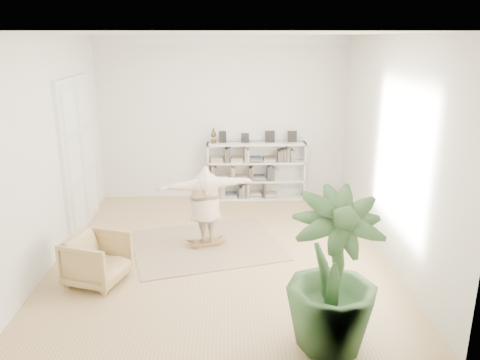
{
  "coord_description": "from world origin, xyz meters",
  "views": [
    {
      "loc": [
        0.11,
        -7.34,
        3.54
      ],
      "look_at": [
        0.32,
        0.4,
        1.18
      ],
      "focal_mm": 35.0,
      "sensor_mm": 36.0,
      "label": 1
    }
  ],
  "objects_px": {
    "bookshelf": "(256,172)",
    "person": "(205,203)",
    "houseplant": "(333,273)",
    "armchair": "(97,259)",
    "rocker_board": "(206,242)"
  },
  "relations": [
    {
      "from": "armchair",
      "to": "houseplant",
      "type": "bearing_deg",
      "value": -97.78
    },
    {
      "from": "bookshelf",
      "to": "rocker_board",
      "type": "xyz_separation_m",
      "value": [
        -1.03,
        -2.53,
        -0.57
      ]
    },
    {
      "from": "houseplant",
      "to": "bookshelf",
      "type": "bearing_deg",
      "value": 95.98
    },
    {
      "from": "rocker_board",
      "to": "houseplant",
      "type": "height_order",
      "value": "houseplant"
    },
    {
      "from": "bookshelf",
      "to": "person",
      "type": "relative_size",
      "value": 1.3
    },
    {
      "from": "armchair",
      "to": "bookshelf",
      "type": "bearing_deg",
      "value": -15.62
    },
    {
      "from": "bookshelf",
      "to": "houseplant",
      "type": "distance_m",
      "value": 5.41
    },
    {
      "from": "rocker_board",
      "to": "person",
      "type": "distance_m",
      "value": 0.74
    },
    {
      "from": "person",
      "to": "houseplant",
      "type": "xyz_separation_m",
      "value": [
        1.59,
        -2.83,
        0.15
      ]
    },
    {
      "from": "bookshelf",
      "to": "rocker_board",
      "type": "distance_m",
      "value": 2.79
    },
    {
      "from": "bookshelf",
      "to": "houseplant",
      "type": "relative_size",
      "value": 1.15
    },
    {
      "from": "armchair",
      "to": "houseplant",
      "type": "height_order",
      "value": "houseplant"
    },
    {
      "from": "person",
      "to": "houseplant",
      "type": "bearing_deg",
      "value": 104.03
    },
    {
      "from": "bookshelf",
      "to": "armchair",
      "type": "relative_size",
      "value": 2.71
    },
    {
      "from": "armchair",
      "to": "rocker_board",
      "type": "relative_size",
      "value": 1.6
    }
  ]
}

